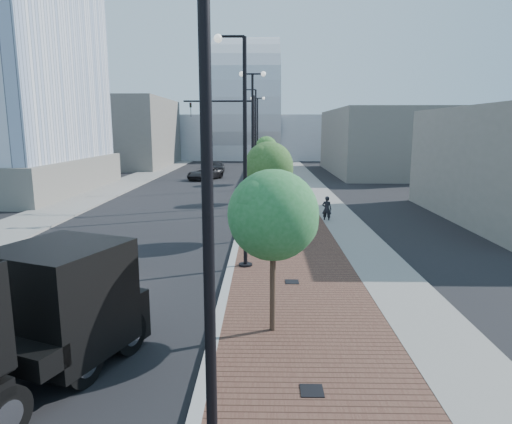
{
  "coord_description": "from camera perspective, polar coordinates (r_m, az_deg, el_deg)",
  "views": [
    {
      "loc": [
        1.34,
        -7.86,
        5.72
      ],
      "look_at": [
        1.0,
        12.0,
        2.0
      ],
      "focal_mm": 31.55,
      "sensor_mm": 36.0,
      "label": 1
    }
  ],
  "objects": [
    {
      "name": "tree_2",
      "position": [
        34.96,
        1.49,
        6.85
      ],
      "size": [
        2.26,
        2.19,
        4.54
      ],
      "color": "#382619",
      "rests_on": "ground"
    },
    {
      "name": "pedestrian",
      "position": [
        27.96,
        8.96,
        0.37
      ],
      "size": [
        0.68,
        0.55,
        1.62
      ],
      "primitive_type": "imported",
      "rotation": [
        0.0,
        0.0,
        2.83
      ],
      "color": "black",
      "rests_on": "ground"
    },
    {
      "name": "utility_cover_2",
      "position": [
        27.46,
        3.17,
        -1.16
      ],
      "size": [
        0.5,
        0.5,
        0.02
      ],
      "primitive_type": "cube",
      "color": "black",
      "rests_on": "sidewalk"
    },
    {
      "name": "sidewalk",
      "position": [
        48.24,
        3.55,
        3.85
      ],
      "size": [
        7.0,
        140.0,
        0.12
      ],
      "primitive_type": "cube",
      "color": "#4C2D23",
      "rests_on": "ground"
    },
    {
      "name": "curb",
      "position": [
        48.21,
        -0.62,
        3.88
      ],
      "size": [
        0.3,
        140.0,
        0.14
      ],
      "primitive_type": "cube",
      "color": "gray",
      "rests_on": "ground"
    },
    {
      "name": "traffic_mast",
      "position": [
        32.91,
        -1.9,
        9.32
      ],
      "size": [
        5.09,
        0.2,
        8.0
      ],
      "color": "black",
      "rests_on": "ground"
    },
    {
      "name": "streetlight_3",
      "position": [
        41.89,
        -0.18,
        8.72
      ],
      "size": [
        1.44,
        0.56,
        9.21
      ],
      "color": "black",
      "rests_on": "ground"
    },
    {
      "name": "streetlight_4",
      "position": [
        53.87,
        0.2,
        9.65
      ],
      "size": [
        1.72,
        0.56,
        9.28
      ],
      "color": "black",
      "rests_on": "ground"
    },
    {
      "name": "concrete_strip",
      "position": [
        48.44,
        6.75,
        3.83
      ],
      "size": [
        2.4,
        140.0,
        0.13
      ],
      "primitive_type": "cube",
      "color": "slate",
      "rests_on": "ground"
    },
    {
      "name": "white_sedan",
      "position": [
        17.16,
        -21.32,
        -6.92
      ],
      "size": [
        2.21,
        4.82,
        1.53
      ],
      "primitive_type": "imported",
      "rotation": [
        0.0,
        0.0,
        -0.13
      ],
      "color": "white",
      "rests_on": "ground"
    },
    {
      "name": "commercial_block_nw",
      "position": [
        71.14,
        -16.71,
        9.59
      ],
      "size": [
        14.0,
        20.0,
        10.0
      ],
      "primitive_type": "cube",
      "color": "#635F59",
      "rests_on": "ground"
    },
    {
      "name": "streetlight_2",
      "position": [
        29.88,
        -0.44,
        8.88
      ],
      "size": [
        1.72,
        0.56,
        9.28
      ],
      "color": "black",
      "rests_on": "ground"
    },
    {
      "name": "streetlight_0",
      "position": [
        5.98,
        -6.16,
        1.88
      ],
      "size": [
        1.72,
        0.56,
        9.28
      ],
      "color": "black",
      "rests_on": "ground"
    },
    {
      "name": "tree_0",
      "position": [
        12.11,
        2.41,
        -0.42
      ],
      "size": [
        2.5,
        2.47,
        4.66
      ],
      "color": "#382619",
      "rests_on": "ground"
    },
    {
      "name": "convention_center",
      "position": [
        92.92,
        -1.09,
        10.78
      ],
      "size": [
        50.0,
        30.0,
        50.0
      ],
      "color": "#A6A9B0",
      "rests_on": "ground"
    },
    {
      "name": "tree_3",
      "position": [
        46.93,
        1.37,
        8.21
      ],
      "size": [
        2.31,
        2.24,
        4.9
      ],
      "color": "#382619",
      "rests_on": "ground"
    },
    {
      "name": "streetlight_1",
      "position": [
        17.93,
        -1.76,
        6.2
      ],
      "size": [
        1.44,
        0.56,
        9.21
      ],
      "color": "black",
      "rests_on": "ground"
    },
    {
      "name": "dark_car_far",
      "position": [
        60.99,
        -4.88,
        5.78
      ],
      "size": [
        2.25,
        4.48,
        1.25
      ],
      "primitive_type": "imported",
      "rotation": [
        0.0,
        0.0,
        0.12
      ],
      "color": "black",
      "rests_on": "ground"
    },
    {
      "name": "utility_cover_1",
      "position": [
        16.85,
        4.58,
        -8.8
      ],
      "size": [
        0.5,
        0.5,
        0.02
      ],
      "primitive_type": "cube",
      "color": "black",
      "rests_on": "sidewalk"
    },
    {
      "name": "tree_1",
      "position": [
        22.97,
        1.75,
        5.82
      ],
      "size": [
        2.51,
        2.48,
        5.06
      ],
      "color": "#382619",
      "rests_on": "ground"
    },
    {
      "name": "utility_cover_0",
      "position": [
        10.53,
        7.1,
        -21.55
      ],
      "size": [
        0.5,
        0.5,
        0.02
      ],
      "primitive_type": "cube",
      "color": "black",
      "rests_on": "sidewalk"
    },
    {
      "name": "commercial_block_ne",
      "position": [
        59.71,
        15.37,
        8.58
      ],
      "size": [
        12.0,
        22.0,
        8.0
      ],
      "primitive_type": "cube",
      "color": "#66635C",
      "rests_on": "ground"
    },
    {
      "name": "dark_car_mid",
      "position": [
        50.99,
        -6.49,
        4.89
      ],
      "size": [
        4.15,
        5.52,
        1.39
      ],
      "primitive_type": "imported",
      "rotation": [
        0.0,
        0.0,
        -0.42
      ],
      "color": "black",
      "rests_on": "ground"
    },
    {
      "name": "west_sidewalk",
      "position": [
        50.28,
        -15.63,
        3.75
      ],
      "size": [
        4.0,
        140.0,
        0.12
      ],
      "primitive_type": "cube",
      "color": "slate",
      "rests_on": "ground"
    }
  ]
}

